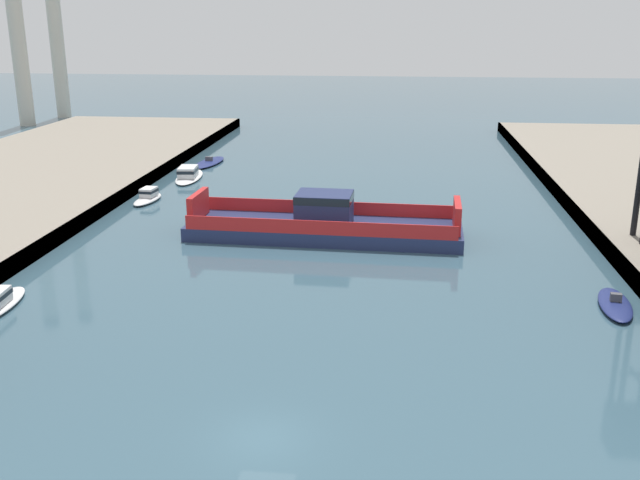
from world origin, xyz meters
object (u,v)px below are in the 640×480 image
chain_ferry (324,224)px  smokestack_distant_a (14,5)px  moored_boat_near_right (615,304)px  moored_boat_far_left (189,174)px  moored_boat_near_left (148,197)px  moored_boat_mid_left (209,162)px

chain_ferry → smokestack_distant_a: size_ratio=0.62×
moored_boat_near_right → chain_ferry: bearing=146.1°
chain_ferry → moored_boat_far_left: chain_ferry is taller
moored_boat_near_left → moored_boat_mid_left: (1.07, 18.89, -0.26)m
moored_boat_mid_left → smokestack_distant_a: smokestack_distant_a is taller
moored_boat_near_left → moored_boat_near_right: 43.76m
moored_boat_mid_left → moored_boat_far_left: 8.61m
moored_boat_near_right → moored_boat_mid_left: size_ratio=0.73×
moored_boat_near_left → smokestack_distant_a: size_ratio=0.14×
moored_boat_near_right → moored_boat_mid_left: bearing=131.1°
moored_boat_far_left → smokestack_distant_a: 56.89m
moored_boat_near_right → moored_boat_near_left: bearing=148.6°
chain_ferry → moored_boat_near_left: size_ratio=4.27×
chain_ferry → moored_boat_near_left: chain_ferry is taller
chain_ferry → moored_boat_near_right: (19.22, -12.91, -0.87)m
smokestack_distant_a → moored_boat_near_left: bearing=-52.2°
moored_boat_near_left → smokestack_distant_a: (-37.28, 48.06, 18.56)m
chain_ferry → moored_boat_mid_left: size_ratio=2.74×
moored_boat_mid_left → moored_boat_near_left: bearing=-93.2°
moored_boat_far_left → smokestack_distant_a: size_ratio=0.24×
moored_boat_near_right → moored_boat_mid_left: moored_boat_near_right is taller
moored_boat_near_left → moored_boat_far_left: bearing=84.3°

